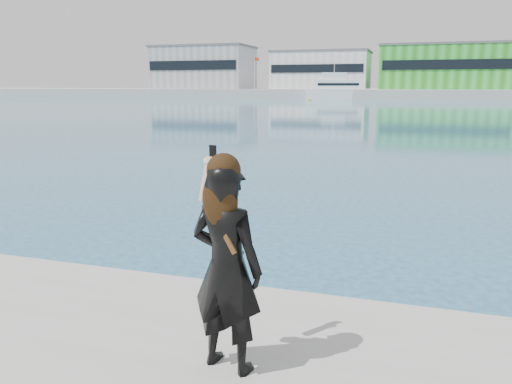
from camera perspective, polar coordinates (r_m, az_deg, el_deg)
far_quay at (r=133.69m, az=17.07°, el=10.76°), size 320.00×40.00×2.00m
warehouse_grey_left at (r=143.46m, az=-5.98°, el=13.97°), size 26.52×16.36×11.50m
warehouse_white at (r=133.84m, az=7.50°, el=13.65°), size 24.48×15.35×9.50m
warehouse_green at (r=131.87m, az=20.79°, el=13.23°), size 30.60×16.36×10.50m
flagpole_left at (r=130.89m, az=-0.14°, el=13.68°), size 1.28×0.16×8.00m
motor_yacht at (r=116.51m, az=9.54°, el=11.54°), size 16.65×7.56×7.51m
buoy_far at (r=99.40m, az=6.15°, el=10.36°), size 0.50×0.50×0.50m
woman at (r=3.59m, az=-3.44°, el=-7.98°), size 0.62×0.47×1.62m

